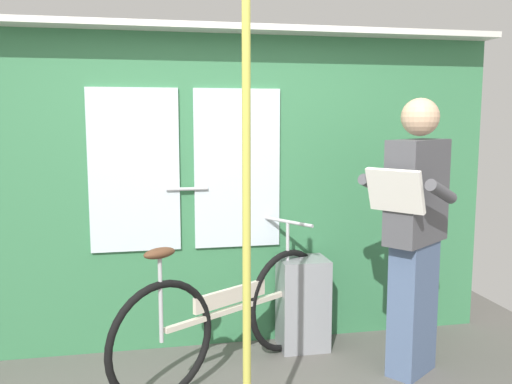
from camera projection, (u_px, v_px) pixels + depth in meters
train_door_wall at (214, 183)px, 3.86m from camera, size 4.03×0.28×2.22m
bicycle_near_door at (230, 316)px, 3.46m from camera, size 1.50×0.99×0.92m
passenger_reading_newspaper at (415, 231)px, 3.41m from camera, size 0.64×0.60×1.73m
trash_bin_by_wall at (303, 303)px, 3.88m from camera, size 0.33×0.28×0.64m
handrail_pole at (247, 243)px, 2.33m from camera, size 0.04×0.04×2.18m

